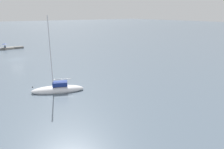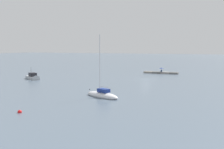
% 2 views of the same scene
% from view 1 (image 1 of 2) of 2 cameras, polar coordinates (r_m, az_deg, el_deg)
% --- Properties ---
extents(ground_plane, '(500.00, 500.00, 0.00)m').
position_cam_1_polar(ground_plane, '(54.75, -24.68, 3.80)').
color(ground_plane, slate).
extents(seawall_pier, '(10.75, 1.75, 0.58)m').
position_cam_1_polar(seawall_pier, '(71.14, -27.37, 6.32)').
color(seawall_pier, slate).
rests_on(seawall_pier, ground_plane).
extents(person_seated_blue_left, '(0.44, 0.63, 0.73)m').
position_cam_1_polar(person_seated_blue_left, '(70.94, -27.25, 6.76)').
color(person_seated_blue_left, '#1E2333').
rests_on(person_seated_blue_left, seawall_pier).
extents(umbrella_open_navy, '(1.50, 1.50, 1.32)m').
position_cam_1_polar(umbrella_open_navy, '(70.88, -27.34, 7.46)').
color(umbrella_open_navy, black).
rests_on(umbrella_open_navy, seawall_pier).
extents(sailboat_white_far, '(7.40, 4.64, 10.71)m').
position_cam_1_polar(sailboat_white_far, '(30.27, -14.59, -3.91)').
color(sailboat_white_far, silver).
rests_on(sailboat_white_far, ground_plane).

